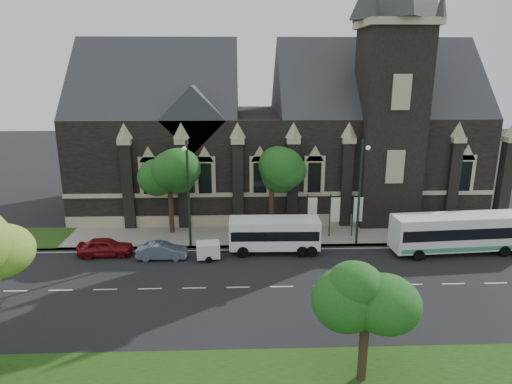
{
  "coord_description": "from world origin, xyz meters",
  "views": [
    {
      "loc": [
        0.28,
        -27.66,
        14.51
      ],
      "look_at": [
        1.44,
        6.0,
        5.1
      ],
      "focal_mm": 31.3,
      "sensor_mm": 36.0,
      "label": 1
    }
  ],
  "objects_px": {
    "tree_walk_right": "(274,170)",
    "banner_flag_left": "(310,212)",
    "tree_walk_left": "(172,171)",
    "street_lamp_mid": "(188,189)",
    "street_lamp_near": "(360,187)",
    "car_far_red": "(105,247)",
    "banner_flag_right": "(356,212)",
    "sedan": "(162,251)",
    "tour_coach": "(460,232)",
    "banner_flag_center": "(333,212)",
    "tree_park_east": "(370,291)",
    "shuttle_bus": "(275,233)",
    "box_trailer": "(208,250)"
  },
  "relations": [
    {
      "from": "tree_walk_left",
      "to": "street_lamp_near",
      "type": "relative_size",
      "value": 0.85
    },
    {
      "from": "tree_walk_left",
      "to": "car_far_red",
      "type": "relative_size",
      "value": 1.78
    },
    {
      "from": "tree_park_east",
      "to": "tree_walk_right",
      "type": "relative_size",
      "value": 0.81
    },
    {
      "from": "tree_walk_right",
      "to": "banner_flag_center",
      "type": "height_order",
      "value": "tree_walk_right"
    },
    {
      "from": "tree_park_east",
      "to": "car_far_red",
      "type": "height_order",
      "value": "tree_park_east"
    },
    {
      "from": "shuttle_bus",
      "to": "car_far_red",
      "type": "relative_size",
      "value": 1.69
    },
    {
      "from": "banner_flag_center",
      "to": "car_far_red",
      "type": "distance_m",
      "value": 19.22
    },
    {
      "from": "tree_walk_left",
      "to": "shuttle_bus",
      "type": "relative_size",
      "value": 1.05
    },
    {
      "from": "street_lamp_mid",
      "to": "tour_coach",
      "type": "height_order",
      "value": "street_lamp_mid"
    },
    {
      "from": "street_lamp_near",
      "to": "banner_flag_right",
      "type": "bearing_deg",
      "value": 81.44
    },
    {
      "from": "shuttle_bus",
      "to": "sedan",
      "type": "xyz_separation_m",
      "value": [
        -8.92,
        -1.07,
        -0.97
      ]
    },
    {
      "from": "street_lamp_near",
      "to": "tour_coach",
      "type": "distance_m",
      "value": 8.67
    },
    {
      "from": "street_lamp_near",
      "to": "sedan",
      "type": "height_order",
      "value": "street_lamp_near"
    },
    {
      "from": "street_lamp_near",
      "to": "street_lamp_mid",
      "type": "height_order",
      "value": "same"
    },
    {
      "from": "box_trailer",
      "to": "tree_walk_right",
      "type": "bearing_deg",
      "value": 39.24
    },
    {
      "from": "banner_flag_center",
      "to": "sedan",
      "type": "bearing_deg",
      "value": -164.41
    },
    {
      "from": "street_lamp_near",
      "to": "street_lamp_mid",
      "type": "xyz_separation_m",
      "value": [
        -14.0,
        0.0,
        0.0
      ]
    },
    {
      "from": "banner_flag_center",
      "to": "tour_coach",
      "type": "relative_size",
      "value": 0.36
    },
    {
      "from": "banner_flag_center",
      "to": "banner_flag_right",
      "type": "height_order",
      "value": "same"
    },
    {
      "from": "tree_walk_right",
      "to": "banner_flag_left",
      "type": "height_order",
      "value": "tree_walk_right"
    },
    {
      "from": "banner_flag_right",
      "to": "tour_coach",
      "type": "xyz_separation_m",
      "value": [
        7.51,
        -3.64,
        -0.64
      ]
    },
    {
      "from": "banner_flag_right",
      "to": "banner_flag_center",
      "type": "bearing_deg",
      "value": 180.0
    },
    {
      "from": "car_far_red",
      "to": "tour_coach",
      "type": "bearing_deg",
      "value": -93.53
    },
    {
      "from": "tree_park_east",
      "to": "shuttle_bus",
      "type": "distance_m",
      "value": 16.03
    },
    {
      "from": "tree_walk_right",
      "to": "sedan",
      "type": "bearing_deg",
      "value": -148.22
    },
    {
      "from": "box_trailer",
      "to": "car_far_red",
      "type": "distance_m",
      "value": 8.3
    },
    {
      "from": "tree_walk_right",
      "to": "shuttle_bus",
      "type": "distance_m",
      "value": 6.25
    },
    {
      "from": "banner_flag_right",
      "to": "banner_flag_left",
      "type": "bearing_deg",
      "value": 180.0
    },
    {
      "from": "tree_park_east",
      "to": "tree_walk_left",
      "type": "relative_size",
      "value": 0.82
    },
    {
      "from": "street_lamp_mid",
      "to": "sedan",
      "type": "bearing_deg",
      "value": -133.62
    },
    {
      "from": "banner_flag_right",
      "to": "box_trailer",
      "type": "xyz_separation_m",
      "value": [
        -12.64,
        -4.24,
        -1.6
      ]
    },
    {
      "from": "tree_walk_right",
      "to": "sedan",
      "type": "xyz_separation_m",
      "value": [
        -9.19,
        -5.69,
        -5.17
      ]
    },
    {
      "from": "tour_coach",
      "to": "car_far_red",
      "type": "relative_size",
      "value": 2.58
    },
    {
      "from": "tree_park_east",
      "to": "sedan",
      "type": "height_order",
      "value": "tree_park_east"
    },
    {
      "from": "banner_flag_center",
      "to": "box_trailer",
      "type": "xyz_separation_m",
      "value": [
        -10.64,
        -4.24,
        -1.6
      ]
    },
    {
      "from": "tree_walk_right",
      "to": "box_trailer",
      "type": "xyz_separation_m",
      "value": [
        -5.56,
        -5.95,
        -5.03
      ]
    },
    {
      "from": "tour_coach",
      "to": "sedan",
      "type": "distance_m",
      "value": 23.8
    },
    {
      "from": "banner_flag_left",
      "to": "box_trailer",
      "type": "bearing_deg",
      "value": -153.87
    },
    {
      "from": "shuttle_bus",
      "to": "box_trailer",
      "type": "distance_m",
      "value": 5.53
    },
    {
      "from": "tree_walk_right",
      "to": "car_far_red",
      "type": "xyz_separation_m",
      "value": [
        -13.8,
        -4.94,
        -5.08
      ]
    },
    {
      "from": "street_lamp_near",
      "to": "car_far_red",
      "type": "relative_size",
      "value": 2.09
    },
    {
      "from": "street_lamp_near",
      "to": "street_lamp_mid",
      "type": "bearing_deg",
      "value": 180.0
    },
    {
      "from": "tree_park_east",
      "to": "tour_coach",
      "type": "height_order",
      "value": "tree_park_east"
    },
    {
      "from": "tree_walk_left",
      "to": "street_lamp_mid",
      "type": "relative_size",
      "value": 0.85
    },
    {
      "from": "banner_flag_right",
      "to": "tree_walk_left",
      "type": "bearing_deg",
      "value": 173.96
    },
    {
      "from": "tree_walk_left",
      "to": "street_lamp_mid",
      "type": "xyz_separation_m",
      "value": [
        1.8,
        -3.61,
        -0.62
      ]
    },
    {
      "from": "banner_flag_left",
      "to": "banner_flag_center",
      "type": "bearing_deg",
      "value": 0.0
    },
    {
      "from": "tree_walk_right",
      "to": "box_trailer",
      "type": "distance_m",
      "value": 9.58
    },
    {
      "from": "street_lamp_near",
      "to": "banner_flag_right",
      "type": "distance_m",
      "value": 3.34
    },
    {
      "from": "banner_flag_left",
      "to": "shuttle_bus",
      "type": "bearing_deg",
      "value": -138.92
    }
  ]
}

